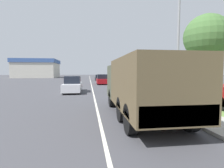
{
  "coord_description": "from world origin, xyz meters",
  "views": [
    {
      "loc": [
        -0.46,
        4.31,
        2.1
      ],
      "look_at": [
        0.8,
        13.62,
        1.44
      ],
      "focal_mm": 28.0,
      "sensor_mm": 36.0,
      "label": 1
    }
  ],
  "objects_px": {
    "car_second_ahead": "(102,80)",
    "pickup_truck": "(211,90)",
    "military_truck": "(142,84)",
    "lamp_post": "(175,30)",
    "car_nearest_ahead": "(73,85)",
    "car_third_ahead": "(99,78)"
  },
  "relations": [
    {
      "from": "car_second_ahead",
      "to": "pickup_truck",
      "type": "bearing_deg",
      "value": -73.36
    },
    {
      "from": "military_truck",
      "to": "lamp_post",
      "type": "bearing_deg",
      "value": 36.65
    },
    {
      "from": "car_second_ahead",
      "to": "lamp_post",
      "type": "relative_size",
      "value": 0.54
    },
    {
      "from": "pickup_truck",
      "to": "car_nearest_ahead",
      "type": "bearing_deg",
      "value": 140.2
    },
    {
      "from": "car_nearest_ahead",
      "to": "car_third_ahead",
      "type": "xyz_separation_m",
      "value": [
        4.1,
        24.31,
        -0.1
      ]
    },
    {
      "from": "pickup_truck",
      "to": "lamp_post",
      "type": "distance_m",
      "value": 4.7
    },
    {
      "from": "military_truck",
      "to": "pickup_truck",
      "type": "xyz_separation_m",
      "value": [
        5.51,
        2.56,
        -0.62
      ]
    },
    {
      "from": "lamp_post",
      "to": "car_nearest_ahead",
      "type": "bearing_deg",
      "value": 127.46
    },
    {
      "from": "car_second_ahead",
      "to": "lamp_post",
      "type": "bearing_deg",
      "value": -82.12
    },
    {
      "from": "car_nearest_ahead",
      "to": "car_second_ahead",
      "type": "xyz_separation_m",
      "value": [
        3.9,
        11.02,
        0.0
      ]
    },
    {
      "from": "car_third_ahead",
      "to": "pickup_truck",
      "type": "relative_size",
      "value": 0.79
    },
    {
      "from": "pickup_truck",
      "to": "car_second_ahead",
      "type": "bearing_deg",
      "value": 106.64
    },
    {
      "from": "car_nearest_ahead",
      "to": "car_second_ahead",
      "type": "bearing_deg",
      "value": 70.52
    },
    {
      "from": "military_truck",
      "to": "pickup_truck",
      "type": "distance_m",
      "value": 6.11
    },
    {
      "from": "military_truck",
      "to": "lamp_post",
      "type": "xyz_separation_m",
      "value": [
        2.55,
        1.9,
        2.97
      ]
    },
    {
      "from": "pickup_truck",
      "to": "lamp_post",
      "type": "relative_size",
      "value": 0.7
    },
    {
      "from": "car_second_ahead",
      "to": "pickup_truck",
      "type": "relative_size",
      "value": 0.78
    },
    {
      "from": "car_third_ahead",
      "to": "lamp_post",
      "type": "relative_size",
      "value": 0.55
    },
    {
      "from": "car_nearest_ahead",
      "to": "pickup_truck",
      "type": "relative_size",
      "value": 0.94
    },
    {
      "from": "car_nearest_ahead",
      "to": "lamp_post",
      "type": "distance_m",
      "value": 11.51
    },
    {
      "from": "car_nearest_ahead",
      "to": "car_second_ahead",
      "type": "distance_m",
      "value": 11.69
    },
    {
      "from": "car_second_ahead",
      "to": "military_truck",
      "type": "bearing_deg",
      "value": -89.55
    }
  ]
}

